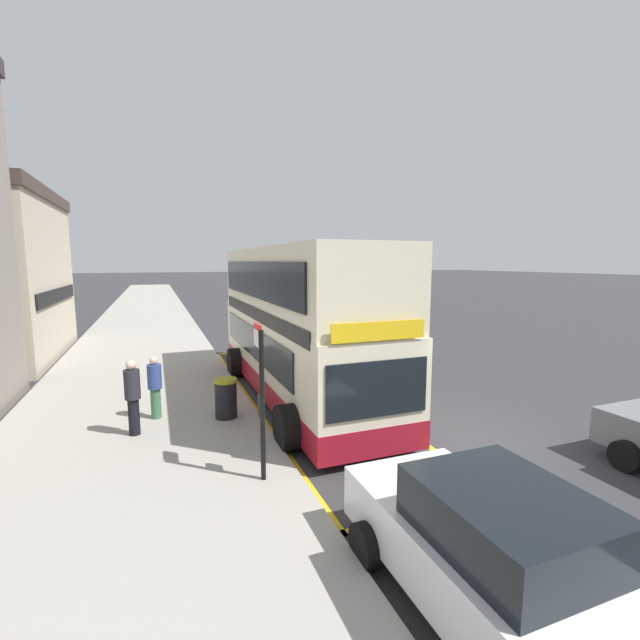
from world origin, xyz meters
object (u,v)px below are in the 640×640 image
litter_bin (226,398)px  pedestrian_waiting_near_sign (155,385)px  parked_car_white_behind (498,558)px  pedestrian_further_back (133,394)px  bus_stop_sign (261,390)px  double_decker_bus (296,327)px

litter_bin → pedestrian_waiting_near_sign: bearing=160.6°
parked_car_white_behind → litter_bin: parked_car_white_behind is taller
pedestrian_waiting_near_sign → litter_bin: size_ratio=1.58×
parked_car_white_behind → pedestrian_further_back: bearing=122.7°
bus_stop_sign → parked_car_white_behind: bearing=-66.4°
double_decker_bus → parked_car_white_behind: size_ratio=2.40×
double_decker_bus → pedestrian_waiting_near_sign: double_decker_bus is taller
parked_car_white_behind → pedestrian_further_back: size_ratio=2.44×
pedestrian_further_back → pedestrian_waiting_near_sign: bearing=63.6°
pedestrian_waiting_near_sign → litter_bin: (1.63, -0.58, -0.34)m
parked_car_white_behind → litter_bin: 7.40m
parked_car_white_behind → pedestrian_waiting_near_sign: pedestrian_waiting_near_sign is taller
bus_stop_sign → litter_bin: size_ratio=2.81×
double_decker_bus → parked_car_white_behind: bearing=-93.4°
bus_stop_sign → pedestrian_waiting_near_sign: 4.32m
parked_car_white_behind → bus_stop_sign: bearing=116.4°
double_decker_bus → bus_stop_sign: size_ratio=3.64×
pedestrian_waiting_near_sign → litter_bin: bearing=-19.4°
bus_stop_sign → litter_bin: (-0.14, 3.28, -1.12)m
parked_car_white_behind → litter_bin: (-1.84, 7.17, -0.16)m
pedestrian_waiting_near_sign → litter_bin: pedestrian_waiting_near_sign is taller
parked_car_white_behind → pedestrian_waiting_near_sign: (-3.47, 7.75, 0.18)m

